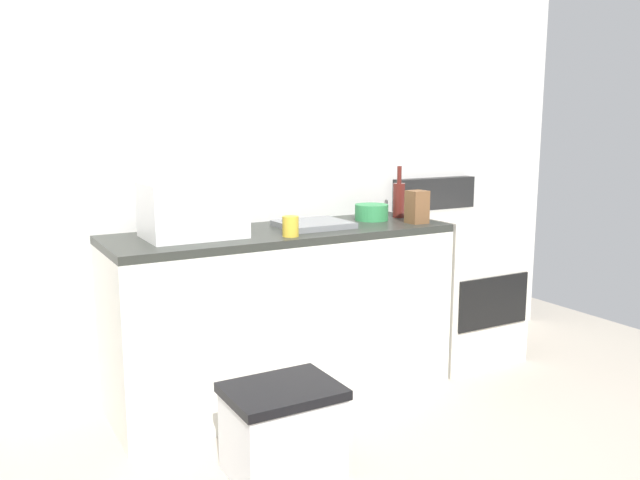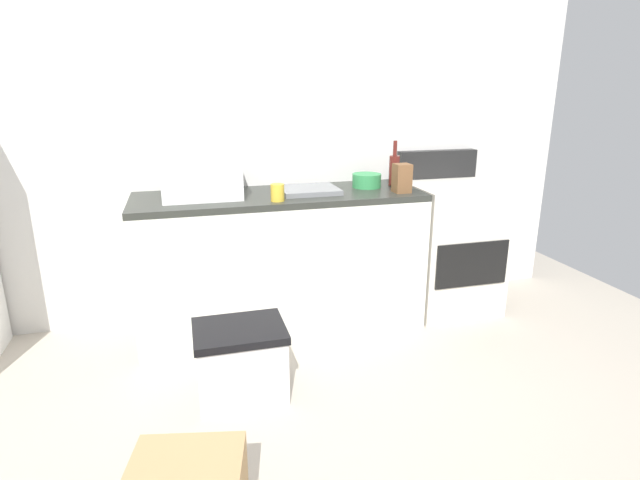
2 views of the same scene
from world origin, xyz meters
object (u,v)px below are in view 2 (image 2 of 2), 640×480
Objects in this scene: wine_bottle at (394,169)px; storage_bin at (241,360)px; stove_oven at (449,244)px; coffee_mug at (278,193)px; mixing_bowl at (367,181)px; knife_block at (402,178)px; microwave at (201,175)px.

wine_bottle is 1.63m from storage_bin.
stove_oven is 1.37m from coffee_mug.
wine_bottle is 0.65× the size of storage_bin.
knife_block is at bearing -54.72° from mixing_bowl.
storage_bin is (-1.16, -0.80, -0.82)m from wine_bottle.
coffee_mug is (0.42, -0.22, -0.09)m from microwave.
wine_bottle is at bearing 34.66° from storage_bin.
coffee_mug is 0.22× the size of storage_bin.
wine_bottle reaches higher than storage_bin.
wine_bottle is at bearing 171.01° from stove_oven.
knife_block is at bearing 3.05° from coffee_mug.
mixing_bowl is (0.65, 0.26, -0.00)m from coffee_mug.
stove_oven is 11.00× the size of coffee_mug.
coffee_mug reaches higher than storage_bin.
knife_block is at bearing -8.04° from microwave.
knife_block is (0.80, 0.04, 0.04)m from coffee_mug.
wine_bottle is 3.00× the size of coffee_mug.
storage_bin is (0.11, -0.74, -0.84)m from microwave.
microwave is at bearing 171.96° from knife_block.
coffee_mug is at bearing -27.20° from microwave.
wine_bottle is at bearing 78.54° from knife_block.
wine_bottle reaches higher than microwave.
microwave is 1.13m from storage_bin.
mixing_bowl is at bearing -175.47° from wine_bottle.
knife_block reaches higher than mixing_bowl.
stove_oven is 2.39× the size of storage_bin.
mixing_bowl is 1.45m from storage_bin.
knife_block is (-0.05, -0.23, -0.02)m from wine_bottle.
knife_block is at bearing -101.46° from wine_bottle.
microwave is 2.42× the size of mixing_bowl.
mixing_bowl reaches higher than storage_bin.
coffee_mug is 0.81m from knife_block.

